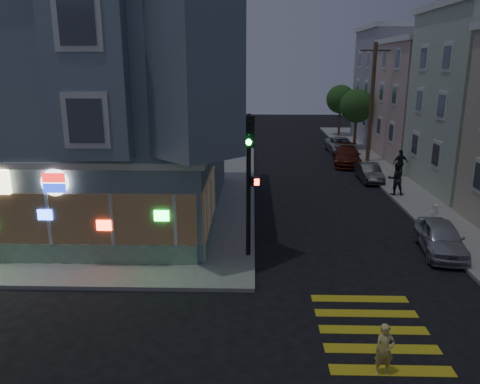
{
  "coord_description": "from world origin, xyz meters",
  "views": [
    {
      "loc": [
        2.87,
        -12.61,
        7.64
      ],
      "look_at": [
        2.39,
        5.37,
        2.67
      ],
      "focal_mm": 35.0,
      "sensor_mm": 36.0,
      "label": 1
    }
  ],
  "objects_px": {
    "running_child": "(385,350)",
    "fire_hydrant": "(435,211)",
    "pedestrian_a": "(396,179)",
    "parked_car_b": "(369,173)",
    "traffic_signal": "(249,163)",
    "street_tree_far": "(341,99)",
    "parked_car_c": "(347,156)",
    "street_tree_near": "(357,106)",
    "parked_car_d": "(341,145)",
    "parked_car_a": "(441,238)",
    "pedestrian_b": "(400,163)",
    "utility_pole": "(372,102)"
  },
  "relations": [
    {
      "from": "parked_car_a",
      "to": "parked_car_b",
      "type": "distance_m",
      "value": 12.3
    },
    {
      "from": "pedestrian_a",
      "to": "pedestrian_b",
      "type": "xyz_separation_m",
      "value": [
        1.7,
        4.76,
        -0.05
      ]
    },
    {
      "from": "parked_car_a",
      "to": "fire_hydrant",
      "type": "xyz_separation_m",
      "value": [
        1.25,
        3.96,
        -0.1
      ]
    },
    {
      "from": "street_tree_far",
      "to": "pedestrian_a",
      "type": "relative_size",
      "value": 2.75
    },
    {
      "from": "parked_car_a",
      "to": "parked_car_d",
      "type": "xyz_separation_m",
      "value": [
        0.0,
        22.7,
        -0.01
      ]
    },
    {
      "from": "parked_car_d",
      "to": "parked_car_b",
      "type": "bearing_deg",
      "value": -92.43
    },
    {
      "from": "pedestrian_a",
      "to": "parked_car_a",
      "type": "height_order",
      "value": "pedestrian_a"
    },
    {
      "from": "parked_car_c",
      "to": "traffic_signal",
      "type": "relative_size",
      "value": 0.86
    },
    {
      "from": "pedestrian_b",
      "to": "parked_car_a",
      "type": "height_order",
      "value": "pedestrian_b"
    },
    {
      "from": "running_child",
      "to": "fire_hydrant",
      "type": "relative_size",
      "value": 1.74
    },
    {
      "from": "street_tree_near",
      "to": "fire_hydrant",
      "type": "xyz_separation_m",
      "value": [
        -0.25,
        -20.31,
        -3.37
      ]
    },
    {
      "from": "pedestrian_a",
      "to": "parked_car_b",
      "type": "bearing_deg",
      "value": -82.68
    },
    {
      "from": "pedestrian_a",
      "to": "parked_car_c",
      "type": "height_order",
      "value": "pedestrian_a"
    },
    {
      "from": "fire_hydrant",
      "to": "pedestrian_a",
      "type": "bearing_deg",
      "value": 98.2
    },
    {
      "from": "running_child",
      "to": "pedestrian_b",
      "type": "bearing_deg",
      "value": 67.08
    },
    {
      "from": "pedestrian_a",
      "to": "fire_hydrant",
      "type": "xyz_separation_m",
      "value": [
        0.65,
        -4.51,
        -0.55
      ]
    },
    {
      "from": "street_tree_far",
      "to": "running_child",
      "type": "height_order",
      "value": "street_tree_far"
    },
    {
      "from": "parked_car_b",
      "to": "parked_car_c",
      "type": "height_order",
      "value": "parked_car_c"
    },
    {
      "from": "pedestrian_a",
      "to": "parked_car_b",
      "type": "height_order",
      "value": "pedestrian_a"
    },
    {
      "from": "pedestrian_b",
      "to": "parked_car_c",
      "type": "distance_m",
      "value": 5.1
    },
    {
      "from": "pedestrian_b",
      "to": "fire_hydrant",
      "type": "distance_m",
      "value": 9.34
    },
    {
      "from": "running_child",
      "to": "fire_hydrant",
      "type": "bearing_deg",
      "value": 59.2
    },
    {
      "from": "running_child",
      "to": "traffic_signal",
      "type": "xyz_separation_m",
      "value": [
        -3.47,
        7.13,
        3.28
      ]
    },
    {
      "from": "running_child",
      "to": "parked_car_d",
      "type": "height_order",
      "value": "running_child"
    },
    {
      "from": "pedestrian_a",
      "to": "running_child",
      "type": "bearing_deg",
      "value": 71.28
    },
    {
      "from": "fire_hydrant",
      "to": "traffic_signal",
      "type": "bearing_deg",
      "value": -152.29
    },
    {
      "from": "running_child",
      "to": "parked_car_a",
      "type": "xyz_separation_m",
      "value": [
        4.47,
        8.0,
        -0.03
      ]
    },
    {
      "from": "parked_car_c",
      "to": "parked_car_b",
      "type": "bearing_deg",
      "value": -76.74
    },
    {
      "from": "traffic_signal",
      "to": "running_child",
      "type": "bearing_deg",
      "value": -80.87
    },
    {
      "from": "parked_car_c",
      "to": "traffic_signal",
      "type": "xyz_separation_m",
      "value": [
        -7.46,
        -18.36,
        3.27
      ]
    },
    {
      "from": "traffic_signal",
      "to": "street_tree_far",
      "type": "bearing_deg",
      "value": 57.25
    },
    {
      "from": "pedestrian_b",
      "to": "parked_car_b",
      "type": "distance_m",
      "value": 2.53
    },
    {
      "from": "parked_car_a",
      "to": "parked_car_b",
      "type": "xyz_separation_m",
      "value": [
        0.0,
        12.3,
        -0.09
      ]
    },
    {
      "from": "running_child",
      "to": "parked_car_b",
      "type": "xyz_separation_m",
      "value": [
        4.47,
        20.29,
        -0.11
      ]
    },
    {
      "from": "street_tree_near",
      "to": "parked_car_b",
      "type": "relative_size",
      "value": 1.49
    },
    {
      "from": "parked_car_b",
      "to": "parked_car_c",
      "type": "xyz_separation_m",
      "value": [
        -0.48,
        5.2,
        0.12
      ]
    },
    {
      "from": "running_child",
      "to": "pedestrian_b",
      "type": "distance_m",
      "value": 22.29
    },
    {
      "from": "pedestrian_b",
      "to": "parked_car_a",
      "type": "bearing_deg",
      "value": 67.64
    },
    {
      "from": "street_tree_far",
      "to": "parked_car_c",
      "type": "relative_size",
      "value": 1.09
    },
    {
      "from": "parked_car_a",
      "to": "parked_car_c",
      "type": "height_order",
      "value": "parked_car_c"
    },
    {
      "from": "street_tree_far",
      "to": "parked_car_b",
      "type": "height_order",
      "value": "street_tree_far"
    },
    {
      "from": "utility_pole",
      "to": "fire_hydrant",
      "type": "relative_size",
      "value": 11.3
    },
    {
      "from": "fire_hydrant",
      "to": "running_child",
      "type": "bearing_deg",
      "value": -115.57
    },
    {
      "from": "utility_pole",
      "to": "pedestrian_b",
      "type": "distance_m",
      "value": 6.35
    },
    {
      "from": "pedestrian_b",
      "to": "parked_car_a",
      "type": "distance_m",
      "value": 13.44
    },
    {
      "from": "parked_car_d",
      "to": "pedestrian_b",
      "type": "bearing_deg",
      "value": -78.76
    },
    {
      "from": "street_tree_far",
      "to": "fire_hydrant",
      "type": "bearing_deg",
      "value": -90.51
    },
    {
      "from": "parked_car_d",
      "to": "fire_hydrant",
      "type": "relative_size",
      "value": 5.95
    },
    {
      "from": "street_tree_far",
      "to": "pedestrian_b",
      "type": "distance_m",
      "value": 19.27
    },
    {
      "from": "running_child",
      "to": "fire_hydrant",
      "type": "distance_m",
      "value": 13.26
    }
  ]
}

